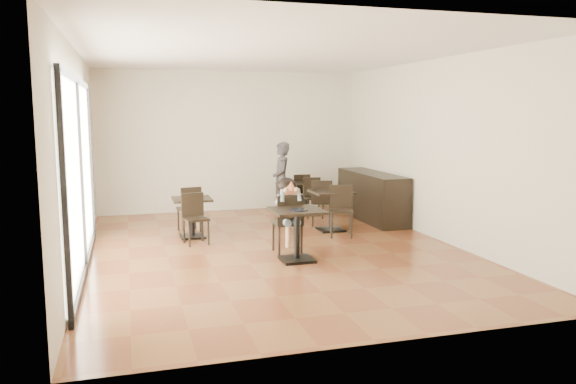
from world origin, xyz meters
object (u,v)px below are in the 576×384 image
object	(u,v)px
chair_back_b	(314,198)
chair_left_b	(196,219)
adult_patron	(282,180)
child_table	(297,235)
cafe_table_left	(192,218)
chair_mid_b	(341,212)
cafe_table_back	(306,198)
chair_left_a	(189,209)
child	(287,216)
child_chair	(287,223)
cafe_table_mid	(331,211)
chair_back_a	(300,192)
chair_mid_a	(321,202)

from	to	relation	value
chair_back_b	chair_left_b	bearing A→B (deg)	-142.51
adult_patron	chair_back_b	bearing A→B (deg)	73.43
chair_back_b	child_table	bearing A→B (deg)	-108.21
cafe_table_left	chair_mid_b	xyz separation A→B (m)	(2.63, -0.68, 0.10)
cafe_table_back	chair_left_a	xyz separation A→B (m)	(-2.74, -1.23, 0.08)
child_table	child	size ratio (longest dim) A/B	0.66
child	chair_mid_b	size ratio (longest dim) A/B	1.31
child_chair	cafe_table_mid	xyz separation A→B (m)	(1.28, 1.41, -0.10)
chair_left_b	chair_left_a	bearing A→B (deg)	79.74
adult_patron	chair_left_b	size ratio (longest dim) A/B	1.87
child_chair	chair_back_b	bearing A→B (deg)	-116.61
chair_mid_b	chair_back_a	distance (m)	2.88
adult_patron	chair_mid_a	distance (m)	1.24
cafe_table_mid	chair_left_a	distance (m)	2.72
cafe_table_left	chair_back_a	world-z (taller)	chair_back_a
child	cafe_table_left	world-z (taller)	child
child_table	cafe_table_back	distance (m)	4.11
chair_left_b	chair_mid_b	bearing A→B (deg)	-13.10
cafe_table_mid	chair_mid_b	distance (m)	0.56
cafe_table_mid	chair_mid_b	xyz separation A→B (m)	(0.00, -0.55, 0.08)
cafe_table_left	cafe_table_back	size ratio (longest dim) A/B	1.02
cafe_table_mid	chair_mid_a	bearing A→B (deg)	90.00
cafe_table_mid	chair_left_a	xyz separation A→B (m)	(-2.63, 0.68, 0.05)
child	chair_mid_a	world-z (taller)	child
child	chair_mid_b	xyz separation A→B (m)	(1.28, 0.86, -0.14)
chair_mid_a	cafe_table_left	bearing A→B (deg)	27.52
child_chair	chair_mid_a	world-z (taller)	child_chair
cafe_table_left	chair_back_a	xyz separation A→B (m)	(2.74, 2.20, 0.06)
child_table	chair_mid_b	size ratio (longest dim) A/B	0.87
chair_back_a	chair_back_b	distance (m)	0.97
child_table	chair_mid_b	xyz separation A→B (m)	(1.28, 1.41, 0.06)
child_table	cafe_table_left	xyz separation A→B (m)	(-1.36, 2.09, -0.04)
child_table	chair_left_b	distance (m)	2.05
chair_mid_a	chair_back_a	xyz separation A→B (m)	(0.11, 1.78, -0.04)
child_chair	chair_mid_b	size ratio (longest dim) A/B	1.04
chair_mid_a	chair_left_b	xyz separation A→B (m)	(-2.63, -0.97, -0.03)
chair_back_a	chair_back_b	xyz separation A→B (m)	(0.00, -0.97, 0.00)
child_table	child	bearing A→B (deg)	90.00
chair_mid_b	child_table	bearing A→B (deg)	-113.74
cafe_table_left	chair_mid_b	bearing A→B (deg)	-14.49
cafe_table_back	chair_mid_a	distance (m)	1.37
cafe_table_back	chair_left_a	bearing A→B (deg)	-155.80
chair_left_b	child_chair	bearing A→B (deg)	-46.40
chair_mid_a	chair_left_a	bearing A→B (deg)	15.63
chair_left_b	chair_back_b	bearing A→B (deg)	22.76
chair_left_b	child_table	bearing A→B (deg)	-58.91
chair_left_a	chair_back_b	bearing A→B (deg)	-176.28
chair_mid_a	chair_back_b	xyz separation A→B (m)	(0.11, 0.81, -0.04)
child_table	chair_mid_b	distance (m)	1.90
child	chair_left_a	distance (m)	2.50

